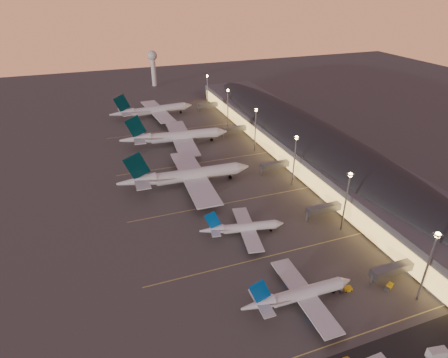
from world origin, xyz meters
TOP-DOWN VIEW (x-y plane):
  - ground at (0.00, 0.00)m, footprint 700.00×700.00m
  - airliner_narrow_south at (-0.47, -28.34)m, footprint 37.89×33.72m
  - airliner_narrow_north at (-2.82, 10.83)m, footprint 33.96×30.68m
  - airliner_wide_near at (-13.08, 57.42)m, footprint 65.51×59.58m
  - airliner_wide_mid at (-5.87, 109.64)m, footprint 65.62×59.96m
  - airliner_wide_far at (-8.97, 167.20)m, footprint 61.86×56.57m
  - terminal_building at (61.84, 72.47)m, footprint 56.35×255.00m
  - light_masts at (36.00, 65.00)m, footprint 2.20×217.20m
  - radar_tower at (10.00, 260.00)m, footprint 9.00×9.00m
  - lane_markings at (0.00, 40.00)m, footprint 90.00×180.36m
  - baggage_tug_a at (17.12, -29.13)m, footprint 4.31×2.11m
  - baggage_tug_b at (31.27, -32.92)m, footprint 3.99×2.95m
  - catering_truck_b at (24.81, -58.12)m, footprint 5.90×3.07m

SIDE VIEW (x-z plane):
  - ground at x=0.00m, z-range 0.00..0.00m
  - lane_markings at x=0.00m, z-range 0.01..0.01m
  - baggage_tug_b at x=31.27m, z-range -0.05..1.07m
  - baggage_tug_a at x=17.12m, z-range -0.05..1.19m
  - catering_truck_b at x=24.81m, z-range -0.10..3.05m
  - airliner_narrow_north at x=-2.82m, z-range -2.93..9.21m
  - airliner_narrow_south at x=-0.47m, z-range -3.28..10.30m
  - airliner_wide_far at x=-8.97m, z-range -4.80..14.98m
  - airliner_wide_near at x=-13.08m, z-range -5.09..15.90m
  - airliner_wide_mid at x=-5.87m, z-range -5.09..15.90m
  - terminal_building at x=61.84m, z-range 0.05..17.51m
  - light_masts at x=36.00m, z-range 4.60..30.50m
  - radar_tower at x=10.00m, z-range 5.62..38.12m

